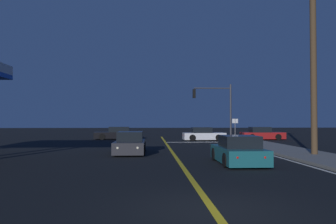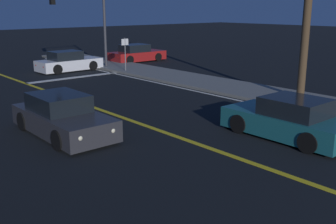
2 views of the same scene
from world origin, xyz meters
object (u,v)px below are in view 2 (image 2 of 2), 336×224
car_far_approaching_charcoal (62,117)px  street_sign_corner (125,49)px  traffic_signal_near_right (86,12)px  car_distant_tail_white (68,62)px  car_lead_oncoming_teal (289,120)px  car_mid_block_red (137,54)px

car_far_approaching_charcoal → street_sign_corner: bearing=-134.2°
traffic_signal_near_right → street_sign_corner: (1.11, -2.80, -2.29)m
car_distant_tail_white → car_lead_oncoming_teal: 17.62m
traffic_signal_near_right → car_lead_oncoming_teal: bearing=81.5°
car_lead_oncoming_teal → traffic_signal_near_right: (2.58, 17.28, 3.22)m
car_mid_block_red → car_far_approaching_charcoal: bearing=-43.3°
car_mid_block_red → car_distant_tail_white: bearing=-80.3°
car_far_approaching_charcoal → car_lead_oncoming_teal: (5.42, -5.15, -0.00)m
car_distant_tail_white → car_mid_block_red: size_ratio=0.97×
car_distant_tail_white → car_far_approaching_charcoal: 14.10m
car_distant_tail_white → street_sign_corner: bearing=36.6°
car_lead_oncoming_teal → street_sign_corner: (3.69, 14.48, 0.93)m
car_far_approaching_charcoal → car_mid_block_red: same height
car_mid_block_red → traffic_signal_near_right: traffic_signal_near_right is taller
car_distant_tail_white → street_sign_corner: 4.05m
car_far_approaching_charcoal → car_lead_oncoming_teal: same height
car_distant_tail_white → traffic_signal_near_right: bearing=75.7°
car_far_approaching_charcoal → traffic_signal_near_right: size_ratio=0.77×
car_far_approaching_charcoal → car_mid_block_red: bearing=-134.1°
car_lead_oncoming_teal → street_sign_corner: 14.97m
street_sign_corner → car_mid_block_red: bearing=46.0°
car_lead_oncoming_teal → car_mid_block_red: 20.07m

